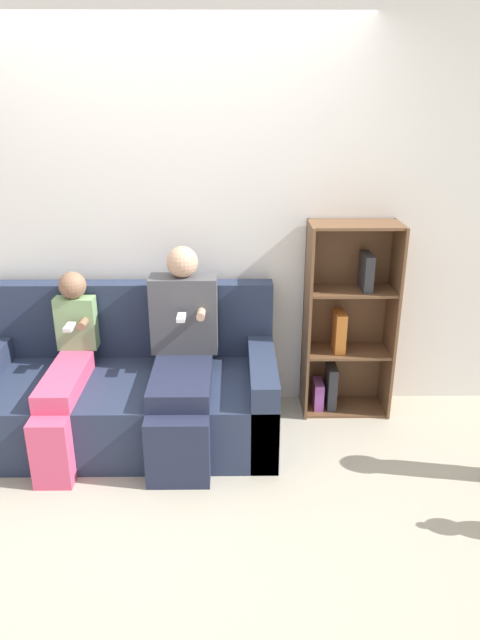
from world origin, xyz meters
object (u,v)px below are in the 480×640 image
adult_seated (182,352)px  child_seated (66,370)px  bookshelf (346,325)px  couch (126,393)px

adult_seated → child_seated: size_ratio=1.17×
child_seated → bookshelf: (1.76, 0.46, 0.10)m
couch → adult_seated: bearing=-13.4°
couch → child_seated: size_ratio=1.84×
child_seated → bookshelf: bearing=14.6°
adult_seated → bookshelf: (1.06, 0.41, 0.01)m
adult_seated → child_seated: bearing=-175.7°
adult_seated → child_seated: 0.70m
child_seated → bookshelf: size_ratio=0.78×
couch → adult_seated: adult_seated is taller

